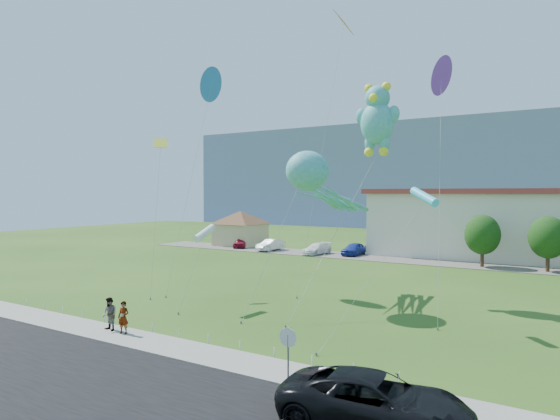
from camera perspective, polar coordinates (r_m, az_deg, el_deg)
The scene contains 25 objects.
ground at distance 29.42m, azimuth -11.11°, elevation -13.29°, with size 160.00×160.00×0.00m, color #294C15.
road at distance 24.45m, azimuth -24.59°, elevation -16.57°, with size 80.00×8.00×0.06m, color black.
sidewalk at distance 27.54m, azimuth -15.15°, elevation -14.29°, with size 80.00×2.50×0.10m, color gray.
parking_strip at distance 59.50m, azimuth 12.68°, elevation -5.50°, with size 70.00×6.00×0.06m, color #59544C.
hill_ridge at distance 142.12m, azimuth 24.12°, elevation 3.74°, with size 160.00×50.00×25.00m, color slate.
pavilion at distance 73.17m, azimuth -4.54°, elevation -1.70°, with size 9.20×9.20×5.00m.
stop_sign at distance 20.13m, azimuth 0.93°, elevation -14.96°, with size 0.80×0.07×2.50m.
rope_fence at distance 28.46m, azimuth -12.95°, elevation -13.31°, with size 26.05×0.05×0.50m.
tree_near at distance 55.68m, azimuth 22.13°, elevation -2.63°, with size 3.60×3.60×5.47m.
tree_mid at distance 54.99m, azimuth 28.31°, elevation -2.78°, with size 3.60×3.60×5.47m.
suv at distance 17.65m, azimuth 10.83°, elevation -20.71°, with size 2.91×6.32×1.76m, color black.
pedestrian_left at distance 28.90m, azimuth -17.46°, elevation -11.63°, with size 0.64×0.42×1.75m, color gray.
pedestrian_right at distance 29.71m, azimuth -18.89°, elevation -11.20°, with size 0.89×0.69×1.83m, color gray.
parked_car_red at distance 70.07m, azimuth -4.38°, elevation -3.72°, with size 1.66×4.12×1.40m, color maroon.
parked_car_silver at distance 66.18m, azimuth -1.10°, elevation -4.01°, with size 1.60×4.58×1.51m, color silver.
parked_car_white at distance 62.51m, azimuth 4.24°, elevation -4.42°, with size 1.94×4.78×1.39m, color white.
parked_car_blue at distance 62.02m, azimuth 8.45°, elevation -4.43°, with size 1.80×4.48×1.53m, color navy.
octopus_kite at distance 35.27m, azimuth 4.09°, elevation 3.27°, with size 2.75×13.05×10.61m.
teddy_bear_kite at distance 38.22m, azimuth 11.05°, elevation 10.32°, with size 3.40×12.31×15.85m.
small_kite_cyan at distance 30.12m, azimuth 16.08°, elevation 1.34°, with size 2.99×9.49×7.94m.
small_kite_orange at distance 46.50m, azimuth 7.17°, elevation 19.83°, with size 1.80×9.84×23.36m.
small_kite_purple at distance 41.01m, azimuth 17.94°, elevation 13.88°, with size 3.66×11.66×17.36m.
small_kite_yellow at distance 40.57m, azimuth -13.60°, elevation 5.66°, with size 2.96×4.07×12.12m.
small_kite_blue at distance 43.32m, azimuth -8.02°, elevation 13.51°, with size 1.80×6.95×17.48m.
small_kite_white at distance 34.08m, azimuth -8.63°, elevation -2.68°, with size 0.50×3.81×5.44m.
Camera 1 is at (19.42, -20.71, 7.74)m, focal length 32.00 mm.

